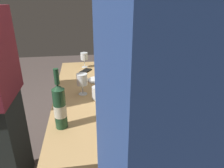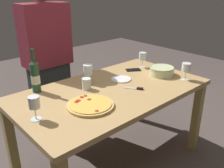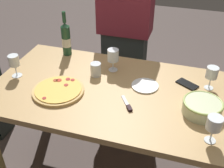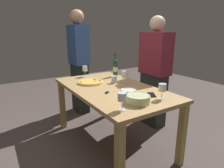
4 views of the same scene
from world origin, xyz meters
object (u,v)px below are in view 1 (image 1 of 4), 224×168
side_plate (98,80)px  cell_phone (86,71)px  serving_bowl (111,63)px  dining_table (112,99)px  cup_amber (97,93)px  wine_bottle (60,106)px  wine_glass_by_bottle (141,124)px  pizza (138,105)px  pizza_knife (125,81)px  wine_glass_far_right (130,54)px  wine_glass_near_pizza (82,80)px  wine_glass_far_left (84,57)px

side_plate → cell_phone: (0.27, 0.10, 0.00)m
serving_bowl → cell_phone: serving_bowl is taller
dining_table → cup_amber: bearing=140.1°
wine_bottle → cell_phone: 0.98m
serving_bowl → wine_bottle: wine_bottle is taller
dining_table → wine_glass_by_bottle: 0.72m
wine_glass_by_bottle → cup_amber: size_ratio=1.71×
pizza → side_plate: pizza is taller
dining_table → cell_phone: bearing=23.0°
dining_table → serving_bowl: size_ratio=6.93×
wine_glass_by_bottle → side_plate: (0.89, 0.14, -0.11)m
side_plate → cell_phone: size_ratio=1.25×
wine_bottle → pizza_knife: bearing=-38.7°
cup_amber → wine_glass_far_right: bearing=-28.5°
dining_table → side_plate: side_plate is taller
wine_glass_near_pizza → wine_glass_far_right: size_ratio=1.05×
wine_glass_by_bottle → side_plate: 0.91m
wine_glass_far_right → cup_amber: 0.89m
wine_glass_far_left → pizza: bearing=-160.3°
wine_bottle → side_plate: (0.68, -0.27, -0.13)m
dining_table → pizza: size_ratio=4.77×
wine_glass_far_right → wine_glass_far_left: bearing=91.9°
dining_table → cell_phone: 0.52m
pizza → cell_phone: (0.79, 0.33, -0.01)m
pizza → cell_phone: bearing=22.5°
serving_bowl → wine_glass_far_right: 0.24m
wine_glass_far_right → pizza_knife: (-0.48, 0.15, -0.11)m
wine_glass_by_bottle → side_plate: bearing=8.7°
pizza → serving_bowl: bearing=3.7°
pizza → wine_glass_far_right: (0.95, -0.16, 0.10)m
wine_bottle → wine_glass_far_left: wine_bottle is taller
wine_glass_far_right → cup_amber: bearing=151.5°
pizza → cell_phone: 0.86m
pizza → wine_bottle: 0.53m
wine_glass_far_right → pizza_knife: bearing=162.4°
dining_table → cell_phone: (0.47, 0.20, 0.10)m
wine_glass_near_pizza → dining_table: bearing=-74.6°
side_plate → cell_phone: bearing=20.7°
serving_bowl → wine_glass_far_left: size_ratio=1.47×
serving_bowl → wine_glass_far_left: (0.04, 0.28, 0.07)m
wine_glass_by_bottle → wine_glass_far_left: (1.30, 0.24, -0.00)m
wine_bottle → pizza_knife: wine_bottle is taller
wine_bottle → wine_glass_far_left: 1.10m
wine_glass_far_left → wine_glass_far_right: same height
serving_bowl → cell_phone: (-0.10, 0.27, -0.04)m
dining_table → wine_bottle: wine_bottle is taller
cup_amber → side_plate: (0.36, -0.04, -0.04)m
wine_glass_far_right → cup_amber: size_ratio=1.66×
wine_glass_near_pizza → pizza_knife: 0.44m
dining_table → cup_amber: (-0.16, 0.13, 0.14)m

